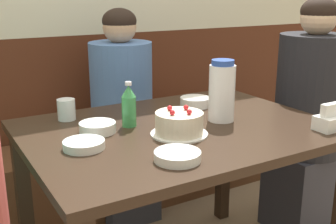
% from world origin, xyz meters
% --- Properties ---
extents(bench_seat, '(2.42, 0.38, 0.43)m').
position_xyz_m(bench_seat, '(0.00, 0.83, 0.22)').
color(bench_seat, '#56331E').
rests_on(bench_seat, ground_plane).
extents(dining_table, '(1.19, 0.88, 0.75)m').
position_xyz_m(dining_table, '(0.00, 0.00, 0.65)').
color(dining_table, black).
rests_on(dining_table, ground_plane).
extents(birthday_cake, '(0.22, 0.22, 0.11)m').
position_xyz_m(birthday_cake, '(-0.05, -0.08, 0.79)').
color(birthday_cake, white).
rests_on(birthday_cake, dining_table).
extents(water_pitcher, '(0.11, 0.11, 0.25)m').
position_xyz_m(water_pitcher, '(0.19, -0.02, 0.87)').
color(water_pitcher, white).
rests_on(water_pitcher, dining_table).
extents(soju_bottle, '(0.06, 0.06, 0.18)m').
position_xyz_m(soju_bottle, '(-0.17, 0.10, 0.84)').
color(soju_bottle, '#388E4C').
rests_on(soju_bottle, dining_table).
extents(napkin_holder, '(0.11, 0.08, 0.11)m').
position_xyz_m(napkin_holder, '(0.48, -0.33, 0.79)').
color(napkin_holder, white).
rests_on(napkin_holder, dining_table).
extents(bowl_soup_white, '(0.14, 0.14, 0.04)m').
position_xyz_m(bowl_soup_white, '(0.23, 0.22, 0.77)').
color(bowl_soup_white, white).
rests_on(bowl_soup_white, dining_table).
extents(bowl_rice_small, '(0.14, 0.14, 0.03)m').
position_xyz_m(bowl_rice_small, '(-0.41, -0.04, 0.77)').
color(bowl_rice_small, white).
rests_on(bowl_rice_small, dining_table).
extents(bowl_side_dish, '(0.15, 0.15, 0.03)m').
position_xyz_m(bowl_side_dish, '(-0.19, -0.29, 0.77)').
color(bowl_side_dish, white).
rests_on(bowl_side_dish, dining_table).
extents(bowl_sauce_shallow, '(0.14, 0.14, 0.04)m').
position_xyz_m(bowl_sauce_shallow, '(-0.30, 0.10, 0.77)').
color(bowl_sauce_shallow, white).
rests_on(bowl_sauce_shallow, dining_table).
extents(glass_water_tall, '(0.07, 0.07, 0.09)m').
position_xyz_m(glass_water_tall, '(-0.35, 0.31, 0.80)').
color(glass_water_tall, silver).
rests_on(glass_water_tall, dining_table).
extents(person_grey_tee, '(0.36, 0.36, 1.24)m').
position_xyz_m(person_grey_tee, '(0.85, 0.09, 0.60)').
color(person_grey_tee, '#33333D').
rests_on(person_grey_tee, ground_plane).
extents(person_dark_striped, '(0.34, 0.34, 1.18)m').
position_xyz_m(person_dark_striped, '(0.07, 0.70, 0.56)').
color(person_dark_striped, '#33333D').
rests_on(person_dark_striped, ground_plane).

